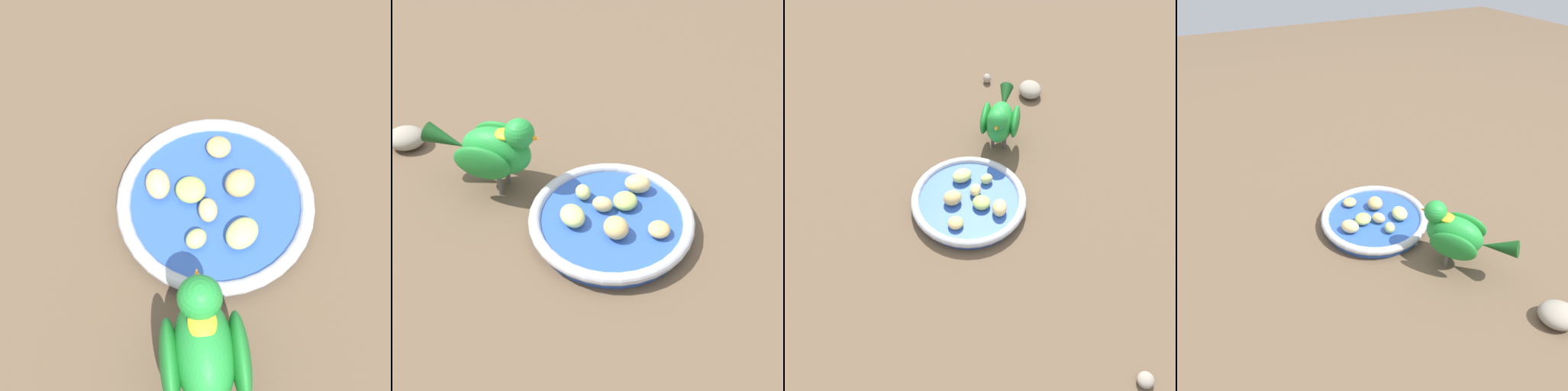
% 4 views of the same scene
% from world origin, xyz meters
% --- Properties ---
extents(ground_plane, '(4.00, 4.00, 0.00)m').
position_xyz_m(ground_plane, '(0.00, 0.00, 0.00)').
color(ground_plane, brown).
extents(feeding_bowl, '(0.22, 0.22, 0.03)m').
position_xyz_m(feeding_bowl, '(0.02, -0.03, 0.01)').
color(feeding_bowl, '#2D56B7').
rests_on(feeding_bowl, ground_plane).
extents(apple_piece_0, '(0.03, 0.03, 0.02)m').
position_xyz_m(apple_piece_0, '(0.00, -0.03, 0.03)').
color(apple_piece_0, '#E5C67F').
rests_on(apple_piece_0, feeding_bowl).
extents(apple_piece_1, '(0.04, 0.04, 0.02)m').
position_xyz_m(apple_piece_1, '(0.04, -0.04, 0.03)').
color(apple_piece_1, tan).
rests_on(apple_piece_1, feeding_bowl).
extents(apple_piece_2, '(0.04, 0.04, 0.02)m').
position_xyz_m(apple_piece_2, '(-0.01, -0.07, 0.03)').
color(apple_piece_2, '#C6D17A').
rests_on(apple_piece_2, feeding_bowl).
extents(apple_piece_3, '(0.03, 0.03, 0.02)m').
position_xyz_m(apple_piece_3, '(-0.04, -0.03, 0.03)').
color(apple_piece_3, '#C6D17A').
rests_on(apple_piece_3, feeding_bowl).
extents(apple_piece_4, '(0.04, 0.04, 0.02)m').
position_xyz_m(apple_piece_4, '(-0.00, 0.03, 0.03)').
color(apple_piece_4, '#E5C67F').
rests_on(apple_piece_4, feeding_bowl).
extents(apple_piece_5, '(0.04, 0.04, 0.02)m').
position_xyz_m(apple_piece_5, '(0.01, -0.00, 0.03)').
color(apple_piece_5, '#B2CC66').
rests_on(apple_piece_5, feeding_bowl).
extents(apple_piece_6, '(0.03, 0.03, 0.02)m').
position_xyz_m(apple_piece_6, '(0.08, -0.00, 0.03)').
color(apple_piece_6, tan).
rests_on(apple_piece_6, feeding_bowl).
extents(parrot, '(0.16, 0.13, 0.12)m').
position_xyz_m(parrot, '(-0.14, -0.10, 0.07)').
color(parrot, '#59544C').
rests_on(parrot, ground_plane).
extents(rock_large, '(0.08, 0.08, 0.03)m').
position_xyz_m(rock_large, '(-0.32, -0.17, 0.02)').
color(rock_large, gray).
rests_on(rock_large, ground_plane).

